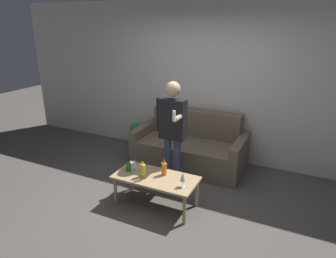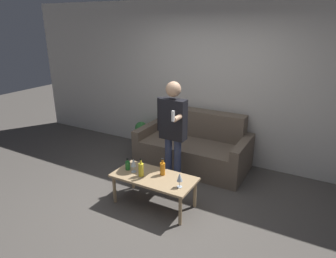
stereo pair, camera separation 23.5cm
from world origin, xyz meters
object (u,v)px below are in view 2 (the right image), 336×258
(bottle_orange, at_px, (141,169))
(person_standing_front, at_px, (173,127))
(couch, at_px, (194,147))
(coffee_table, at_px, (154,180))

(bottle_orange, relative_size, person_standing_front, 0.15)
(couch, height_order, person_standing_front, person_standing_front)
(coffee_table, height_order, person_standing_front, person_standing_front)
(couch, distance_m, coffee_table, 1.37)
(bottle_orange, bearing_deg, coffee_table, 24.01)
(bottle_orange, xyz_separation_m, person_standing_front, (0.14, 0.62, 0.43))
(couch, relative_size, coffee_table, 1.67)
(coffee_table, distance_m, person_standing_front, 0.79)
(couch, xyz_separation_m, bottle_orange, (-0.11, -1.43, 0.20))
(coffee_table, xyz_separation_m, bottle_orange, (-0.15, -0.07, 0.14))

